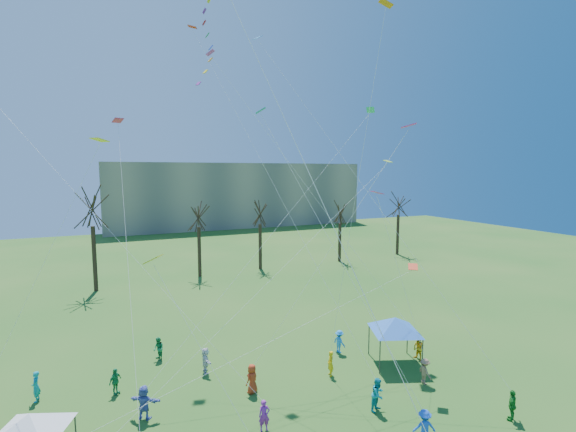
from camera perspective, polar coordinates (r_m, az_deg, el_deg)
name	(u,v)px	position (r m, az deg, el deg)	size (l,w,h in m)	color
distant_building	(237,194)	(98.39, -7.29, 3.05)	(60.00, 14.00, 15.00)	gray
bare_tree_row	(186,221)	(49.93, -14.35, -0.75)	(69.37, 8.12, 11.23)	black
big_box_kite	(215,22)	(20.38, -10.28, 25.48)	(3.67, 6.36, 24.67)	red
canopy_tent_white	(30,423)	(22.05, -32.86, -23.51)	(3.62, 3.62, 2.90)	#3F3F44
canopy_tent_blue	(395,324)	(29.11, 14.98, -14.67)	(4.03, 4.03, 3.24)	#3F3F44
festival_crowd	(228,401)	(23.86, -8.51, -24.58)	(27.01, 16.61, 1.84)	#B21637
small_kites_aloft	(256,152)	(24.11, -4.59, 9.13)	(27.48, 20.22, 35.67)	orange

